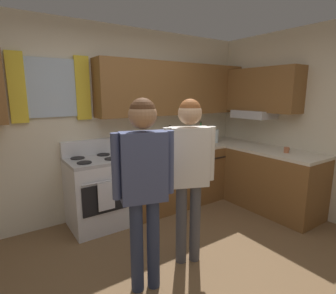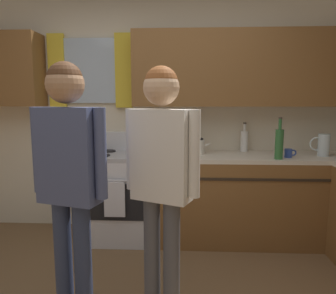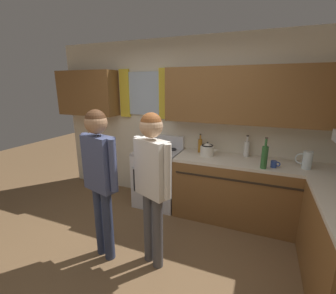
{
  "view_description": "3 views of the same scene",
  "coord_description": "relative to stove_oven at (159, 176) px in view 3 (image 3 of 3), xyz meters",
  "views": [
    {
      "loc": [
        -1.39,
        -1.66,
        1.71
      ],
      "look_at": [
        0.12,
        0.56,
        1.16
      ],
      "focal_mm": 28.59,
      "sensor_mm": 36.0,
      "label": 1
    },
    {
      "loc": [
        0.33,
        -1.67,
        1.45
      ],
      "look_at": [
        0.2,
        0.92,
        1.06
      ],
      "focal_mm": 33.95,
      "sensor_mm": 36.0,
      "label": 2
    },
    {
      "loc": [
        1.15,
        -1.64,
        1.9
      ],
      "look_at": [
        0.19,
        0.71,
        1.22
      ],
      "focal_mm": 24.72,
      "sensor_mm": 36.0,
      "label": 3
    }
  ],
  "objects": [
    {
      "name": "stovetop_kettle",
      "position": [
        0.77,
        0.04,
        0.53
      ],
      "size": [
        0.27,
        0.2,
        0.21
      ],
      "color": "silver",
      "rests_on": "kitchen_counter_run"
    },
    {
      "name": "ground_plane",
      "position": [
        0.32,
        -1.54,
        -0.47
      ],
      "size": [
        12.0,
        12.0,
        0.0
      ],
      "primitive_type": "plane",
      "color": "brown"
    },
    {
      "name": "water_pitcher",
      "position": [
        2.03,
        -0.04,
        0.54
      ],
      "size": [
        0.19,
        0.11,
        0.22
      ],
      "color": "silver",
      "rests_on": "kitchen_counter_run"
    },
    {
      "name": "stove_oven",
      "position": [
        0.0,
        0.0,
        0.0
      ],
      "size": [
        0.68,
        0.67,
        1.1
      ],
      "color": "silver",
      "rests_on": "ground"
    },
    {
      "name": "kitchen_counter_run",
      "position": [
        1.79,
        -0.37,
        -0.02
      ],
      "size": [
        2.26,
        1.96,
        0.9
      ],
      "color": "brown",
      "rests_on": "ground"
    },
    {
      "name": "bottle_wine_green",
      "position": [
        1.54,
        -0.23,
        0.58
      ],
      "size": [
        0.08,
        0.08,
        0.39
      ],
      "color": "#2D6633",
      "rests_on": "kitchen_counter_run"
    },
    {
      "name": "bottle_milk_white",
      "position": [
        1.3,
        0.22,
        0.55
      ],
      "size": [
        0.08,
        0.08,
        0.31
      ],
      "color": "white",
      "rests_on": "kitchen_counter_run"
    },
    {
      "name": "mug_cobalt_blue",
      "position": [
        1.67,
        -0.14,
        0.48
      ],
      "size": [
        0.11,
        0.07,
        0.08
      ],
      "color": "#2D479E",
      "rests_on": "kitchen_counter_run"
    },
    {
      "name": "adult_in_plaid",
      "position": [
        0.51,
        -1.25,
        0.58
      ],
      "size": [
        0.48,
        0.29,
        1.66
      ],
      "color": "#4C4C51",
      "rests_on": "ground"
    },
    {
      "name": "adult_left",
      "position": [
        -0.05,
        -1.36,
        0.59
      ],
      "size": [
        0.5,
        0.26,
        1.67
      ],
      "color": "#2D3856",
      "rests_on": "ground"
    },
    {
      "name": "back_wall_unit",
      "position": [
        0.39,
        0.27,
        1.03
      ],
      "size": [
        4.6,
        0.42,
        2.6
      ],
      "color": "beige",
      "rests_on": "ground"
    },
    {
      "name": "bottle_oil_amber",
      "position": [
        0.63,
        0.18,
        0.54
      ],
      "size": [
        0.06,
        0.06,
        0.29
      ],
      "color": "#B27223",
      "rests_on": "kitchen_counter_run"
    }
  ]
}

